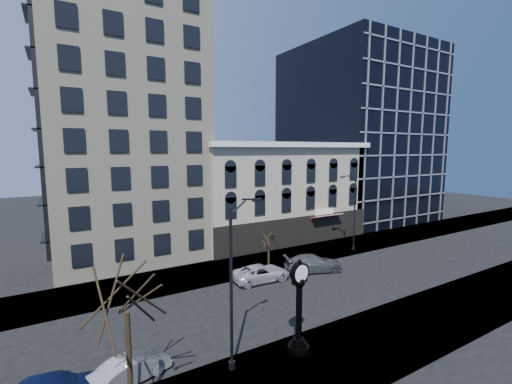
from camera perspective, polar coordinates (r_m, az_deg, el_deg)
ground at (r=27.32m, az=0.69°, el=-18.11°), size 160.00×160.00×0.00m
sidewalk_far at (r=33.87m, az=-6.53°, el=-12.93°), size 160.00×6.00×0.12m
sidewalk_near at (r=21.71m, az=12.90°, el=-25.33°), size 160.00×6.00×0.12m
cream_tower at (r=41.28m, az=-21.68°, el=17.35°), size 15.90×15.40×42.50m
victorian_row at (r=44.93m, az=3.27°, el=-0.11°), size 22.60×11.19×12.50m
glass_office at (r=61.50m, az=16.48°, el=9.03°), size 20.00×20.15×28.00m
street_clock at (r=20.67m, az=7.17°, el=-18.93°), size 1.24×1.24×5.46m
street_lamp_near at (r=17.90m, az=-2.60°, el=-7.77°), size 2.33×0.85×9.18m
street_lamp_far at (r=39.72m, az=15.51°, el=-0.16°), size 2.29×0.49×8.83m
bare_tree_near at (r=15.05m, az=-20.90°, el=-14.51°), size 4.70×4.70×8.06m
bare_tree_far at (r=33.98m, az=2.14°, el=-7.03°), size 2.49×2.49×4.27m
car_near_b at (r=20.39m, az=-20.10°, el=-25.97°), size 4.20×2.48×1.31m
car_far_a at (r=31.22m, az=0.84°, el=-13.35°), size 5.37×2.76×1.45m
car_far_b at (r=33.90m, az=9.51°, el=-11.62°), size 5.99×3.88×1.61m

